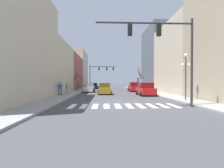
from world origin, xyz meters
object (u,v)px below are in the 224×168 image
(traffic_signal_near, at_px, (165,42))
(car_parked_right_mid, at_px, (146,89))
(pedestrian_crossing_street, at_px, (60,87))
(street_tree_left_mid, at_px, (139,80))
(car_parked_left_near, at_px, (89,88))
(car_driving_toward_lane, at_px, (94,86))
(car_parked_left_far, at_px, (134,87))
(pedestrian_near_right_corner, at_px, (67,87))
(car_driving_away_lane, at_px, (105,89))
(street_lamp_right_corner, at_px, (186,67))
(street_tree_right_mid, at_px, (77,82))
(traffic_signal_far, at_px, (100,71))

(traffic_signal_near, bearing_deg, car_parked_right_mid, 83.97)
(pedestrian_crossing_street, bearing_deg, street_tree_left_mid, 41.35)
(car_parked_left_near, xyz_separation_m, car_driving_toward_lane, (0.09, 13.49, -0.01))
(street_tree_left_mid, bearing_deg, traffic_signal_near, -97.13)
(car_parked_left_far, relative_size, pedestrian_near_right_corner, 2.73)
(traffic_signal_near, distance_m, car_driving_away_lane, 14.99)
(street_lamp_right_corner, distance_m, car_parked_right_mid, 8.12)
(car_parked_left_far, height_order, car_driving_toward_lane, car_parked_left_far)
(street_lamp_right_corner, relative_size, car_parked_left_far, 0.98)
(pedestrian_near_right_corner, bearing_deg, street_tree_right_mid, 171.69)
(car_parked_left_near, bearing_deg, car_driving_toward_lane, -0.38)
(car_driving_toward_lane, height_order, car_parked_right_mid, car_parked_right_mid)
(street_tree_right_mid, bearing_deg, street_tree_left_mid, 12.87)
(car_parked_left_near, distance_m, pedestrian_near_right_corner, 7.98)
(street_tree_right_mid, bearing_deg, car_parked_left_far, -14.75)
(traffic_signal_near, relative_size, street_lamp_right_corner, 1.64)
(street_lamp_right_corner, height_order, car_parked_right_mid, street_lamp_right_corner)
(car_driving_toward_lane, xyz_separation_m, street_tree_right_mid, (-2.95, -9.11, 1.14))
(car_driving_toward_lane, xyz_separation_m, pedestrian_near_right_corner, (-2.56, -21.07, 0.41))
(street_lamp_right_corner, height_order, pedestrian_crossing_street, street_lamp_right_corner)
(traffic_signal_near, xyz_separation_m, car_parked_right_mid, (1.16, 11.00, -4.09))
(traffic_signal_near, relative_size, street_tree_left_mid, 1.44)
(car_parked_left_near, relative_size, street_tree_left_mid, 0.87)
(car_driving_toward_lane, bearing_deg, car_parked_left_near, 179.62)
(pedestrian_crossing_street, relative_size, pedestrian_near_right_corner, 1.02)
(traffic_signal_near, relative_size, traffic_signal_far, 1.11)
(car_driving_toward_lane, xyz_separation_m, car_parked_right_mid, (8.46, -21.57, 0.08))
(car_parked_right_mid, bearing_deg, traffic_signal_near, 173.97)
(car_driving_away_lane, bearing_deg, car_parked_right_mid, 64.80)
(car_driving_toward_lane, height_order, street_tree_right_mid, street_tree_right_mid)
(car_parked_left_far, relative_size, car_parked_left_near, 1.03)
(street_lamp_right_corner, height_order, car_parked_left_near, street_lamp_right_corner)
(car_driving_toward_lane, distance_m, car_parked_right_mid, 23.17)
(pedestrian_near_right_corner, bearing_deg, traffic_signal_far, 158.32)
(car_driving_toward_lane, bearing_deg, traffic_signal_far, -120.66)
(car_parked_left_near, height_order, car_driving_away_lane, car_driving_away_lane)
(car_driving_toward_lane, distance_m, street_tree_left_mid, 12.30)
(car_parked_right_mid, height_order, pedestrian_near_right_corner, pedestrian_near_right_corner)
(street_lamp_right_corner, bearing_deg, car_parked_left_near, 124.70)
(car_parked_left_near, bearing_deg, car_parked_right_mid, -133.39)
(traffic_signal_near, distance_m, pedestrian_near_right_corner, 15.61)
(pedestrian_crossing_street, bearing_deg, street_tree_right_mid, 80.62)
(car_driving_toward_lane, bearing_deg, car_parked_left_far, -145.02)
(car_parked_left_far, height_order, street_tree_right_mid, street_tree_right_mid)
(car_driving_away_lane, bearing_deg, pedestrian_near_right_corner, -67.77)
(car_driving_away_lane, relative_size, pedestrian_near_right_corner, 2.78)
(street_tree_left_mid, bearing_deg, pedestrian_crossing_street, -129.98)
(traffic_signal_near, distance_m, car_parked_right_mid, 11.80)
(car_driving_toward_lane, xyz_separation_m, street_tree_left_mid, (10.62, -6.01, 1.56))
(car_parked_left_far, bearing_deg, traffic_signal_far, 31.78)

